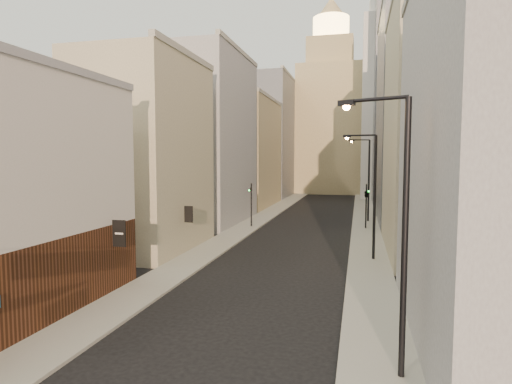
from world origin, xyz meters
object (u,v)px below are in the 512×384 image
object	(u,v)px
streetlamp_mid	(371,189)
traffic_light_left	(251,195)
streetlamp_near	(398,220)
white_tower	(384,101)
streetlamp_far	(367,175)
clock_tower	(330,115)
traffic_light_right	(366,194)

from	to	relation	value
streetlamp_mid	traffic_light_left	bearing A→B (deg)	136.12
streetlamp_near	white_tower	bearing A→B (deg)	107.54
white_tower	traffic_light_left	bearing A→B (deg)	-112.39
traffic_light_left	streetlamp_mid	bearing A→B (deg)	145.21
white_tower	streetlamp_far	xyz separation A→B (m)	(-3.41, -31.81, -12.87)
clock_tower	white_tower	world-z (taller)	clock_tower
streetlamp_mid	traffic_light_left	world-z (taller)	streetlamp_mid
traffic_light_right	streetlamp_far	bearing A→B (deg)	-106.63
streetlamp_near	traffic_light_right	bearing A→B (deg)	110.89
streetlamp_near	streetlamp_far	xyz separation A→B (m)	(-0.39, 37.98, 0.08)
streetlamp_near	streetlamp_mid	size ratio (longest dim) A/B	1.04
clock_tower	streetlamp_near	xyz separation A→B (m)	(7.98, -83.79, -11.98)
white_tower	streetlamp_near	size ratio (longest dim) A/B	4.19
traffic_light_left	white_tower	bearing A→B (deg)	-101.30
traffic_light_left	clock_tower	bearing A→B (deg)	-84.34
traffic_light_right	white_tower	bearing A→B (deg)	-110.93
white_tower	traffic_light_left	size ratio (longest dim) A/B	8.30
clock_tower	streetlamp_far	bearing A→B (deg)	-80.60
streetlamp_mid	streetlamp_near	bearing A→B (deg)	-86.76
streetlamp_mid	streetlamp_far	xyz separation A→B (m)	(-0.00, 20.11, 0.28)
clock_tower	streetlamp_near	bearing A→B (deg)	-84.56
streetlamp_near	streetlamp_far	distance (m)	37.98
clock_tower	streetlamp_near	distance (m)	85.01
streetlamp_mid	traffic_light_left	xyz separation A→B (m)	(-12.62, 13.01, -1.80)
white_tower	traffic_light_right	distance (m)	40.27
streetlamp_far	streetlamp_mid	bearing A→B (deg)	-108.96
streetlamp_mid	traffic_light_right	size ratio (longest dim) A/B	1.91
streetlamp_near	clock_tower	bearing A→B (deg)	115.46
white_tower	streetlamp_far	bearing A→B (deg)	-96.12
white_tower	streetlamp_mid	distance (m)	53.67
streetlamp_mid	traffic_light_left	distance (m)	18.21
streetlamp_near	traffic_light_left	bearing A→B (deg)	132.86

